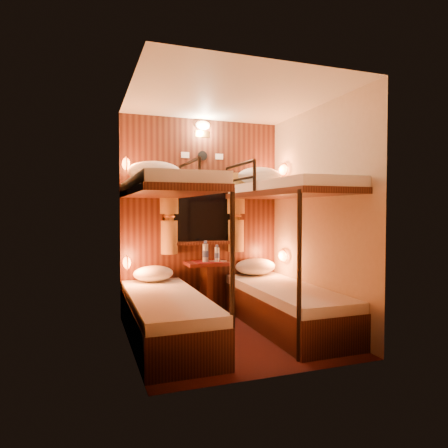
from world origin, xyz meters
name	(u,v)px	position (x,y,z in m)	size (l,w,h in m)	color
floor	(231,336)	(0.00, 0.00, 0.00)	(2.10, 2.10, 0.00)	black
ceiling	(231,97)	(0.00, 0.00, 2.40)	(2.10, 2.10, 0.00)	silver
wall_back	(202,216)	(0.00, 1.05, 1.20)	(2.40, 2.40, 0.00)	#C6B293
wall_front	(280,220)	(0.00, -1.05, 1.20)	(2.40, 2.40, 0.00)	#C6B293
wall_left	(130,218)	(-1.00, 0.00, 1.20)	(2.40, 2.40, 0.00)	#C6B293
wall_right	(317,217)	(1.00, 0.00, 1.20)	(2.40, 2.40, 0.00)	#C6B293
back_panel	(202,216)	(0.00, 1.04, 1.20)	(2.00, 0.03, 2.40)	black
bunk_left	(166,284)	(-0.65, 0.07, 0.56)	(0.72, 1.90, 1.82)	black
bunk_right	(285,276)	(0.65, 0.07, 0.56)	(0.72, 1.90, 1.82)	black
window	(203,218)	(0.00, 1.00, 1.18)	(1.00, 0.12, 0.79)	black
curtains	(204,211)	(0.00, 0.97, 1.26)	(1.10, 0.22, 1.00)	brown
back_fixtures	(203,132)	(0.00, 1.00, 2.25)	(0.54, 0.09, 0.48)	black
reading_lamps	(210,213)	(0.00, 0.70, 1.24)	(2.00, 0.20, 1.25)	orange
table	(207,281)	(0.00, 0.85, 0.41)	(0.50, 0.34, 0.66)	#4F1812
bottle_left	(205,253)	(-0.02, 0.82, 0.76)	(0.08, 0.08, 0.26)	#99BFE5
bottle_right	(217,255)	(0.11, 0.78, 0.74)	(0.06, 0.06, 0.21)	#99BFE5
sachet_a	(223,261)	(0.21, 0.83, 0.65)	(0.08, 0.06, 0.01)	silver
sachet_b	(212,261)	(0.08, 0.86, 0.65)	(0.08, 0.06, 0.01)	silver
pillow_lower_left	(153,274)	(-0.65, 0.82, 0.55)	(0.46, 0.33, 0.18)	white
pillow_lower_right	(255,266)	(0.65, 0.86, 0.56)	(0.53, 0.38, 0.21)	white
pillow_upper_left	(154,172)	(-0.65, 0.71, 1.71)	(0.60, 0.43, 0.23)	white
pillow_upper_right	(260,176)	(0.65, 0.73, 1.70)	(0.55, 0.39, 0.22)	white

